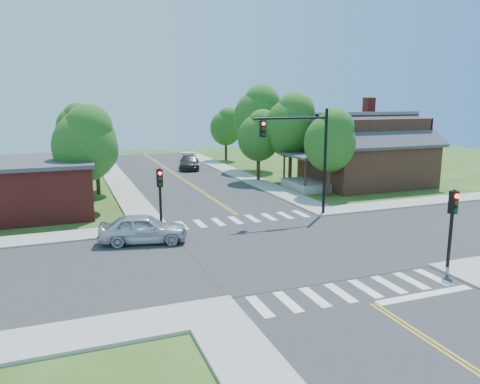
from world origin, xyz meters
name	(u,v)px	position (x,y,z in m)	size (l,w,h in m)	color
ground	(286,248)	(0.00, 0.00, 0.00)	(100.00, 100.00, 0.00)	#2F4A17
road_ns	(286,247)	(0.00, 0.00, 0.02)	(10.00, 90.00, 0.04)	#2D2D30
road_ew	(286,247)	(0.00, 0.00, 0.03)	(90.00, 10.00, 0.04)	#2D2D30
intersection_patch	(286,248)	(0.00, 0.00, 0.00)	(10.20, 10.20, 0.06)	#2D2D30
sidewalk_ne	(360,180)	(15.82, 15.82, 0.07)	(40.00, 40.00, 0.14)	#9E9B93
crosswalk_north	(244,219)	(0.00, 6.20, 0.05)	(8.85, 2.00, 0.01)	white
crosswalk_south	(353,291)	(0.00, -6.20, 0.05)	(8.85, 2.00, 0.01)	white
centerline	(286,247)	(0.00, 0.00, 0.05)	(0.30, 90.00, 0.01)	gold
stop_bar	(425,296)	(2.50, -7.60, 0.00)	(4.60, 0.45, 0.09)	white
signal_mast_ne	(303,145)	(3.91, 5.59, 4.85)	(5.30, 0.42, 7.20)	black
signal_pole_se	(453,214)	(5.60, -5.62, 2.66)	(0.34, 0.42, 3.80)	black
signal_pole_nw	(160,188)	(-5.60, 5.58, 2.66)	(0.34, 0.42, 3.80)	black
house_ne	(366,149)	(15.11, 14.23, 3.33)	(13.05, 8.80, 7.11)	#341D12
building_nw	(13,188)	(-14.20, 13.20, 1.88)	(10.40, 8.40, 3.73)	maroon
tree_e_a	(331,139)	(9.22, 10.77, 4.64)	(4.17, 3.96, 7.09)	#382314
tree_e_b	(292,124)	(9.18, 17.50, 5.50)	(4.94, 4.69, 8.39)	#382314
tree_e_c	(259,114)	(9.41, 25.77, 6.10)	(5.48, 5.20, 9.31)	#382314
tree_e_d	(227,126)	(8.75, 34.67, 4.43)	(3.98, 3.78, 6.77)	#382314
tree_w_a	(86,142)	(-9.29, 12.45, 4.91)	(4.41, 4.19, 7.50)	#382314
tree_w_b	(89,135)	(-8.67, 20.29, 4.76)	(4.28, 4.06, 7.27)	#382314
tree_w_c	(82,130)	(-8.93, 27.92, 4.73)	(4.25, 4.04, 7.22)	#382314
tree_w_d	(76,124)	(-9.18, 36.90, 4.82)	(4.33, 4.11, 7.36)	#382314
tree_house	(260,134)	(6.67, 19.24, 4.48)	(4.03, 3.83, 6.85)	#382314
tree_bldg	(97,146)	(-8.19, 18.25, 4.00)	(3.60, 3.42, 6.12)	#382314
car_silver	(143,229)	(-7.02, 3.50, 0.81)	(5.08, 2.93, 1.63)	silver
car_dgrey	(189,162)	(2.34, 29.05, 0.77)	(3.41, 5.68, 1.54)	#2A2C2F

